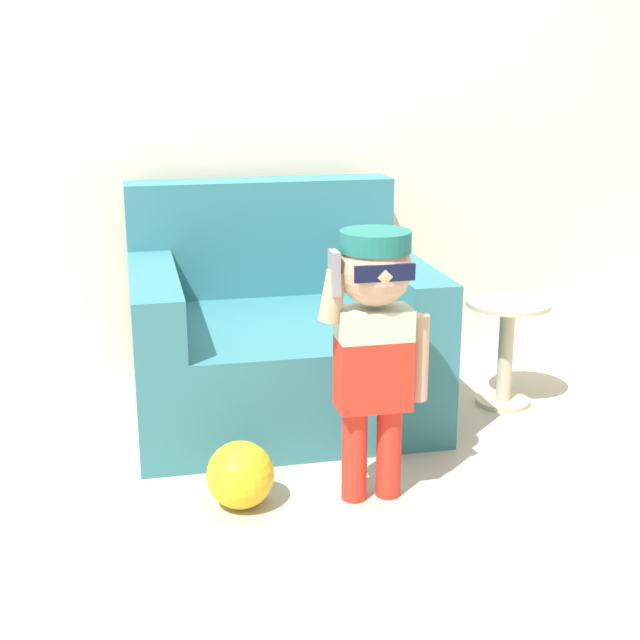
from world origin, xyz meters
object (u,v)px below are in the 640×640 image
(person_child, at_px, (375,324))
(toy_ball, at_px, (240,475))
(armchair, at_px, (276,334))
(side_table, at_px, (506,342))

(person_child, relative_size, toy_ball, 4.05)
(person_child, bearing_deg, armchair, 100.81)
(person_child, distance_m, side_table, 1.05)
(armchair, xyz_separation_m, person_child, (0.16, -0.86, 0.28))
(armchair, distance_m, person_child, 0.92)
(toy_ball, bearing_deg, person_child, -3.57)
(person_child, height_order, toy_ball, person_child)
(armchair, bearing_deg, person_child, -79.19)
(armchair, distance_m, toy_ball, 0.90)
(person_child, bearing_deg, toy_ball, 176.43)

